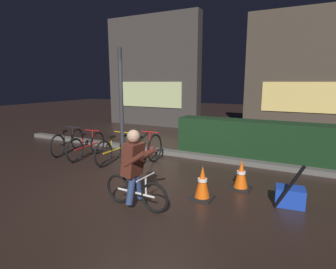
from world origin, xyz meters
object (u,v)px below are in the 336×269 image
at_px(street_post, 121,106).
at_px(cyclist, 135,169).
at_px(closed_umbrella, 289,187).
at_px(blue_crate, 290,196).
at_px(traffic_cone_near, 202,183).
at_px(parked_bike_leftmost, 68,142).
at_px(traffic_cone_far, 241,175).
at_px(parked_bike_left_mid, 87,146).
at_px(parked_bike_center_left, 116,149).
at_px(parked_bike_center_right, 144,152).

xyz_separation_m(street_post, cyclist, (1.81, -2.08, -0.75)).
distance_m(cyclist, closed_umbrella, 2.36).
distance_m(blue_crate, closed_umbrella, 0.35).
distance_m(traffic_cone_near, cyclist, 1.19).
xyz_separation_m(parked_bike_leftmost, traffic_cone_far, (4.85, -0.38, -0.06)).
xyz_separation_m(parked_bike_left_mid, blue_crate, (4.92, -0.62, -0.17)).
bearing_deg(closed_umbrella, parked_bike_center_left, -172.95).
relative_size(parked_bike_left_mid, traffic_cone_far, 2.73).
xyz_separation_m(street_post, parked_bike_left_mid, (-0.94, -0.28, -1.06)).
bearing_deg(blue_crate, traffic_cone_near, -163.36).
distance_m(parked_bike_leftmost, parked_bike_left_mid, 0.81).
xyz_separation_m(parked_bike_center_right, closed_umbrella, (3.15, -0.86, 0.03)).
bearing_deg(traffic_cone_near, cyclist, -136.91).
bearing_deg(cyclist, traffic_cone_near, 45.94).
xyz_separation_m(parked_bike_left_mid, cyclist, (2.75, -1.79, 0.31)).
bearing_deg(parked_bike_center_right, traffic_cone_near, -119.72).
distance_m(street_post, closed_umbrella, 4.24).
bearing_deg(traffic_cone_near, traffic_cone_far, 57.26).
bearing_deg(cyclist, traffic_cone_far, 52.13).
distance_m(parked_bike_leftmost, traffic_cone_near, 4.52).
bearing_deg(blue_crate, parked_bike_center_left, 170.49).
bearing_deg(parked_bike_leftmost, blue_crate, -110.21).
distance_m(parked_bike_left_mid, parked_bike_center_right, 1.76).
relative_size(street_post, parked_bike_left_mid, 1.83).
height_order(parked_bike_center_left, parked_bike_center_right, parked_bike_center_right).
distance_m(parked_bike_left_mid, parked_bike_center_left, 0.91).
xyz_separation_m(parked_bike_center_right, blue_crate, (3.16, -0.61, -0.21)).
relative_size(street_post, parked_bike_center_right, 1.59).
height_order(street_post, traffic_cone_near, street_post).
relative_size(parked_bike_center_left, closed_umbrella, 1.83).
relative_size(traffic_cone_far, cyclist, 0.44).
distance_m(parked_bike_left_mid, traffic_cone_far, 4.06).
xyz_separation_m(parked_bike_left_mid, traffic_cone_far, (4.06, -0.27, -0.05)).
bearing_deg(street_post, traffic_cone_near, -26.24).
bearing_deg(parked_bike_center_left, closed_umbrella, -102.96).
xyz_separation_m(traffic_cone_near, traffic_cone_far, (0.48, 0.74, -0.01)).
bearing_deg(street_post, blue_crate, -12.76).
bearing_deg(traffic_cone_far, closed_umbrella, -34.96).
distance_m(traffic_cone_near, closed_umbrella, 1.34).
bearing_deg(blue_crate, cyclist, -151.51).
xyz_separation_m(parked_bike_center_left, parked_bike_center_right, (0.85, -0.06, 0.03)).
relative_size(street_post, parked_bike_center_left, 1.77).
relative_size(parked_bike_leftmost, cyclist, 1.20).
height_order(traffic_cone_near, cyclist, cyclist).
height_order(street_post, parked_bike_leftmost, street_post).
height_order(parked_bike_center_left, cyclist, cyclist).
height_order(parked_bike_center_left, blue_crate, parked_bike_center_left).
relative_size(parked_bike_leftmost, traffic_cone_near, 2.59).
height_order(street_post, blue_crate, street_post).
height_order(parked_bike_center_right, traffic_cone_near, parked_bike_center_right).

